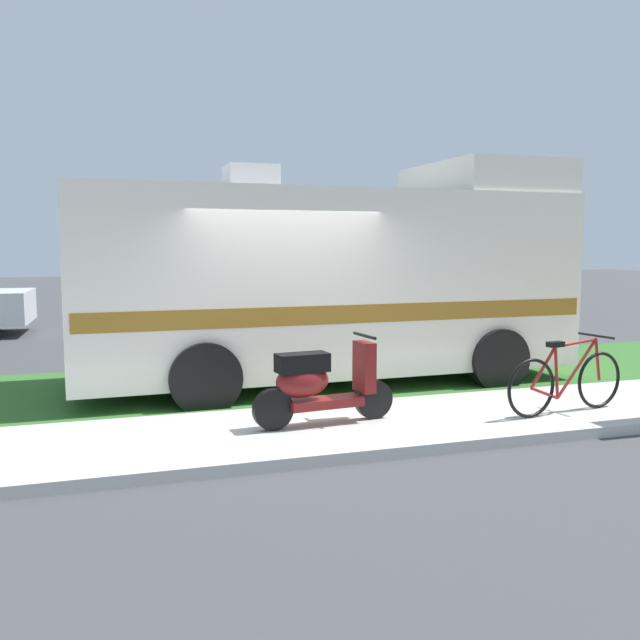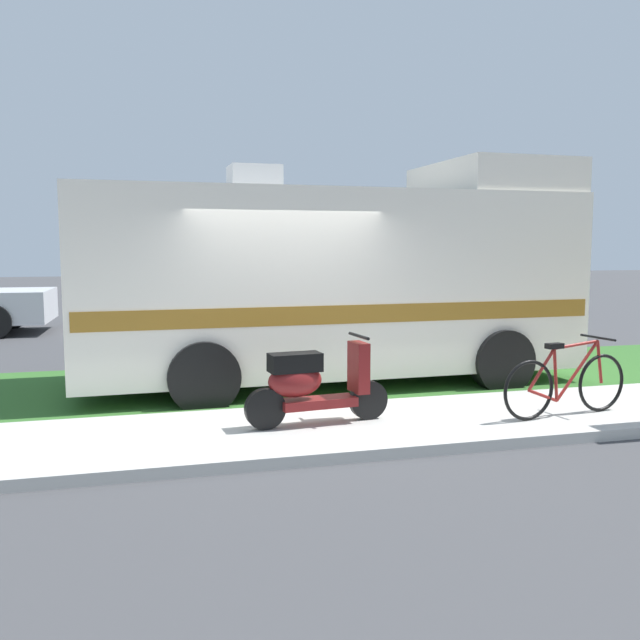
% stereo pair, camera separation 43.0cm
% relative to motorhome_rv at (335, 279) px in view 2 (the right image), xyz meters
% --- Properties ---
extents(ground_plane, '(80.00, 80.00, 0.00)m').
position_rel_motorhome_rv_xyz_m(ground_plane, '(-1.00, -1.42, -1.57)').
color(ground_plane, '#424244').
extents(sidewalk, '(24.00, 2.00, 0.12)m').
position_rel_motorhome_rv_xyz_m(sidewalk, '(-1.00, -2.62, -1.51)').
color(sidewalk, beige).
rests_on(sidewalk, ground).
extents(grass_strip, '(24.00, 3.40, 0.08)m').
position_rel_motorhome_rv_xyz_m(grass_strip, '(-1.00, 0.08, -1.53)').
color(grass_strip, '#336628').
rests_on(grass_strip, ground).
extents(motorhome_rv, '(7.17, 2.80, 3.31)m').
position_rel_motorhome_rv_xyz_m(motorhome_rv, '(0.00, 0.00, 0.00)').
color(motorhome_rv, silver).
rests_on(motorhome_rv, ground).
extents(scooter, '(1.64, 0.50, 0.97)m').
position_rel_motorhome_rv_xyz_m(scooter, '(-1.00, -2.58, -1.00)').
color(scooter, black).
rests_on(scooter, ground).
extents(bicycle, '(1.74, 0.52, 0.90)m').
position_rel_motorhome_rv_xyz_m(bicycle, '(1.89, -2.96, -1.07)').
color(bicycle, black).
rests_on(bicycle, ground).
extents(pickup_truck_near, '(5.34, 2.31, 1.74)m').
position_rel_motorhome_rv_xyz_m(pickup_truck_near, '(3.62, 4.87, -0.64)').
color(pickup_truck_near, '#B7B29E').
rests_on(pickup_truck_near, ground).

